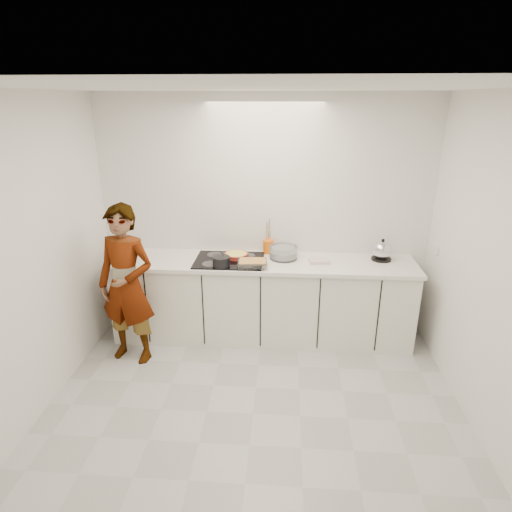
# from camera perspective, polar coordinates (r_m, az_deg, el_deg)

# --- Properties ---
(floor) EXTENTS (3.60, 3.20, 0.00)m
(floor) POSITION_cam_1_polar(r_m,az_deg,el_deg) (3.89, -0.39, -20.28)
(floor) COLOR #BBBBBB
(floor) RESTS_ON ground
(ceiling) EXTENTS (3.60, 3.20, 0.00)m
(ceiling) POSITION_cam_1_polar(r_m,az_deg,el_deg) (2.96, -0.52, 21.60)
(ceiling) COLOR white
(ceiling) RESTS_ON wall_back
(wall_back) EXTENTS (3.60, 0.00, 2.60)m
(wall_back) POSITION_cam_1_polar(r_m,az_deg,el_deg) (4.72, 1.09, 5.16)
(wall_back) COLOR white
(wall_back) RESTS_ON ground
(wall_front) EXTENTS (3.60, 0.00, 2.60)m
(wall_front) POSITION_cam_1_polar(r_m,az_deg,el_deg) (1.84, -4.65, -21.85)
(wall_front) COLOR white
(wall_front) RESTS_ON ground
(wall_left) EXTENTS (0.00, 3.20, 2.60)m
(wall_left) POSITION_cam_1_polar(r_m,az_deg,el_deg) (3.79, -28.73, -1.31)
(wall_left) COLOR white
(wall_left) RESTS_ON ground
(wall_right) EXTENTS (0.02, 3.20, 2.60)m
(wall_right) POSITION_cam_1_polar(r_m,az_deg,el_deg) (3.58, 29.74, -2.75)
(wall_right) COLOR white
(wall_right) RESTS_ON ground
(base_cabinets) EXTENTS (3.20, 0.58, 0.87)m
(base_cabinets) POSITION_cam_1_polar(r_m,az_deg,el_deg) (4.73, 0.81, -6.05)
(base_cabinets) COLOR white
(base_cabinets) RESTS_ON floor
(countertop) EXTENTS (3.24, 0.64, 0.04)m
(countertop) POSITION_cam_1_polar(r_m,az_deg,el_deg) (4.54, 0.84, -0.90)
(countertop) COLOR white
(countertop) RESTS_ON base_cabinets
(hob) EXTENTS (0.72, 0.54, 0.01)m
(hob) POSITION_cam_1_polar(r_m,az_deg,el_deg) (4.54, -3.59, -0.56)
(hob) COLOR black
(hob) RESTS_ON countertop
(tart_dish) EXTENTS (0.26, 0.26, 0.04)m
(tart_dish) POSITION_cam_1_polar(r_m,az_deg,el_deg) (4.60, -2.66, 0.14)
(tart_dish) COLOR #A42E24
(tart_dish) RESTS_ON hob
(saucepan) EXTENTS (0.24, 0.24, 0.17)m
(saucepan) POSITION_cam_1_polar(r_m,az_deg,el_deg) (4.36, -4.66, -0.70)
(saucepan) COLOR black
(saucepan) RESTS_ON hob
(baking_dish) EXTENTS (0.31, 0.24, 0.06)m
(baking_dish) POSITION_cam_1_polar(r_m,az_deg,el_deg) (4.36, -0.48, -0.91)
(baking_dish) COLOR silver
(baking_dish) RESTS_ON hob
(mixing_bowl) EXTENTS (0.37, 0.37, 0.14)m
(mixing_bowl) POSITION_cam_1_polar(r_m,az_deg,el_deg) (4.59, 3.69, 0.43)
(mixing_bowl) COLOR silver
(mixing_bowl) RESTS_ON countertop
(tea_towel) EXTENTS (0.22, 0.17, 0.03)m
(tea_towel) POSITION_cam_1_polar(r_m,az_deg,el_deg) (4.54, 8.41, -0.66)
(tea_towel) COLOR white
(tea_towel) RESTS_ON countertop
(kettle) EXTENTS (0.21, 0.21, 0.24)m
(kettle) POSITION_cam_1_polar(r_m,az_deg,el_deg) (4.72, 16.45, 0.65)
(kettle) COLOR black
(kettle) RESTS_ON countertop
(utensil_crock) EXTENTS (0.14, 0.14, 0.15)m
(utensil_crock) POSITION_cam_1_polar(r_m,az_deg,el_deg) (4.75, 1.66, 1.27)
(utensil_crock) COLOR orange
(utensil_crock) RESTS_ON countertop
(cook) EXTENTS (0.66, 0.50, 1.62)m
(cook) POSITION_cam_1_polar(r_m,az_deg,el_deg) (4.38, -16.86, -3.78)
(cook) COLOR white
(cook) RESTS_ON floor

